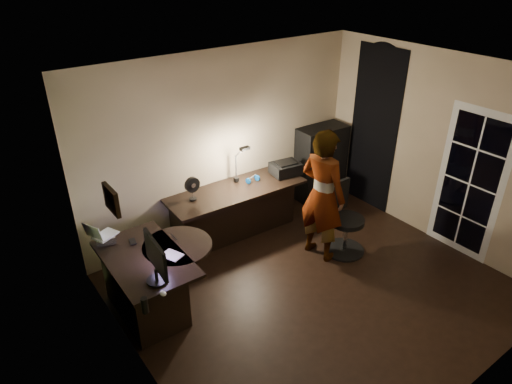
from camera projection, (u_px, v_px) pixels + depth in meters
floor at (314, 289)px, 5.84m from camera, size 4.50×4.00×0.01m
ceiling at (331, 78)px, 4.55m from camera, size 4.50×4.00×0.01m
wall_back at (225, 143)px, 6.61m from camera, size 4.50×0.01×2.70m
wall_front at (490, 291)px, 3.78m from camera, size 4.50×0.01×2.70m
wall_left at (135, 271)px, 4.01m from camera, size 0.01×4.00×2.70m
wall_right at (439, 150)px, 6.37m from camera, size 0.01×4.00×2.70m
green_wall_overlay at (137, 270)px, 4.02m from camera, size 0.00×4.00×2.70m
arched_doorway at (374, 130)px, 7.20m from camera, size 0.01×0.90×2.60m
french_door at (470, 184)px, 6.12m from camera, size 0.02×0.92×2.10m
framed_picture at (111, 200)px, 4.11m from camera, size 0.04×0.30×0.25m
desk_left at (149, 284)px, 5.33m from camera, size 0.84×1.34×0.77m
desk_right at (237, 212)px, 6.76m from camera, size 2.10×0.82×0.78m
cabinet at (320, 163)px, 7.70m from camera, size 0.87×0.47×1.27m
laptop_stand at (106, 238)px, 5.38m from camera, size 0.26×0.24×0.09m
laptop at (104, 229)px, 5.31m from camera, size 0.37×0.36×0.20m
monitor at (155, 267)px, 4.68m from camera, size 0.16×0.56×0.37m
mouse at (163, 293)px, 4.57m from camera, size 0.07×0.10×0.03m
phone at (133, 242)px, 5.39m from camera, size 0.10×0.15×0.01m
pen at (174, 237)px, 5.48m from camera, size 0.02×0.14×0.01m
speaker at (145, 305)px, 4.32m from camera, size 0.07×0.07×0.17m
notepad at (172, 255)px, 5.15m from camera, size 0.24×0.27×0.01m
desk_fan at (192, 188)px, 6.21m from camera, size 0.22×0.13×0.34m
headphones at (253, 179)px, 6.72m from camera, size 0.22×0.15×0.10m
printer at (286, 168)px, 6.95m from camera, size 0.47×0.39×0.19m
desk_lamp at (236, 161)px, 6.60m from camera, size 0.24×0.34×0.67m
office_chair at (347, 220)px, 6.32m from camera, size 0.58×0.58×1.02m
person at (322, 196)px, 6.07m from camera, size 0.55×0.73×1.87m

